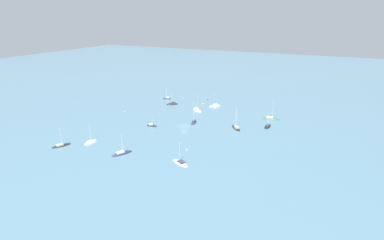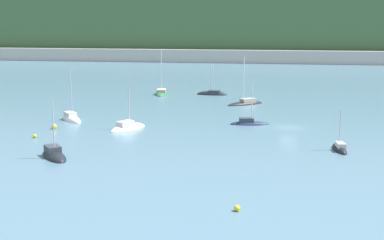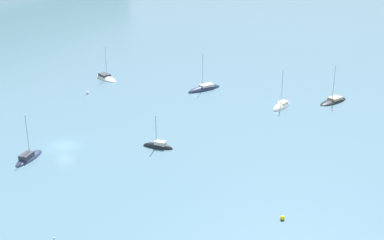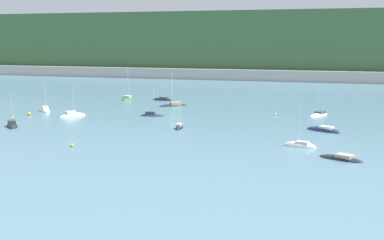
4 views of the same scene
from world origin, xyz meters
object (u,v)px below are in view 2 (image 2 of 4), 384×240
sailboat_1 (212,94)px  sailboat_2 (249,124)px  mooring_buoy_0 (237,208)px  sailboat_9 (128,128)px  sailboat_12 (339,150)px  sailboat_3 (71,120)px  mooring_buoy_2 (35,136)px  mooring_buoy_4 (54,126)px  sailboat_0 (162,94)px  sailboat_10 (245,104)px  sailboat_5 (54,156)px

sailboat_1 → sailboat_2: bearing=109.8°
sailboat_1 → mooring_buoy_0: (10.77, -72.62, 0.21)m
sailboat_2 → sailboat_9: size_ratio=0.82×
sailboat_12 → sailboat_3: bearing=62.2°
sailboat_3 → sailboat_9: bearing=21.2°
mooring_buoy_2 → mooring_buoy_4: bearing=87.9°
sailboat_0 → mooring_buoy_4: bearing=159.2°
sailboat_3 → sailboat_9: 12.69m
sailboat_9 → mooring_buoy_0: size_ratio=16.14×
sailboat_12 → mooring_buoy_4: sailboat_12 is taller
mooring_buoy_4 → mooring_buoy_0: bearing=-45.8°
sailboat_9 → mooring_buoy_2: sailboat_9 is taller
sailboat_2 → sailboat_9: sailboat_9 is taller
sailboat_0 → sailboat_2: bearing=-155.4°
sailboat_12 → sailboat_9: bearing=65.2°
sailboat_10 → mooring_buoy_4: 40.04m
sailboat_2 → sailboat_10: 20.44m
sailboat_0 → sailboat_2: size_ratio=1.41×
sailboat_5 → sailboat_0: bearing=139.3°
sailboat_9 → mooring_buoy_2: size_ratio=17.44×
sailboat_10 → sailboat_12: (14.21, -35.88, -0.04)m
mooring_buoy_0 → sailboat_0: bearing=107.2°
sailboat_10 → mooring_buoy_4: (-28.00, -28.62, 0.28)m
sailboat_9 → mooring_buoy_4: size_ratio=11.24×
sailboat_2 → mooring_buoy_2: (-29.97, -14.55, 0.13)m
sailboat_9 → sailboat_10: sailboat_10 is taller
sailboat_2 → sailboat_3: sailboat_3 is taller
sailboat_2 → sailboat_10: (-1.73, 20.36, 0.00)m
sailboat_5 → mooring_buoy_2: sailboat_5 is taller
sailboat_12 → mooring_buoy_2: 42.46m
sailboat_9 → sailboat_12: (30.85, -8.78, -0.03)m
sailboat_9 → sailboat_1: bearing=19.1°
sailboat_3 → sailboat_12: bearing=28.9°
sailboat_5 → sailboat_12: sailboat_5 is taller
sailboat_2 → sailboat_10: bearing=86.2°
sailboat_9 → mooring_buoy_0: 38.24m
mooring_buoy_0 → sailboat_5: bearing=147.2°
sailboat_0 → sailboat_9: sailboat_0 is taller
sailboat_2 → mooring_buoy_2: sailboat_2 is taller
sailboat_12 → mooring_buoy_4: size_ratio=7.55×
sailboat_5 → sailboat_10: bearing=115.7°
sailboat_2 → mooring_buoy_2: size_ratio=14.31×
mooring_buoy_2 → sailboat_3: bearing=88.9°
sailboat_1 → sailboat_3: (-19.85, -33.91, 0.04)m
sailboat_9 → mooring_buoy_4: sailboat_9 is taller
sailboat_10 → mooring_buoy_2: 44.90m
sailboat_1 → sailboat_5: size_ratio=0.95×
sailboat_3 → sailboat_9: (11.34, -5.69, 0.01)m
sailboat_3 → mooring_buoy_2: 13.50m
sailboat_10 → sailboat_2: bearing=56.6°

